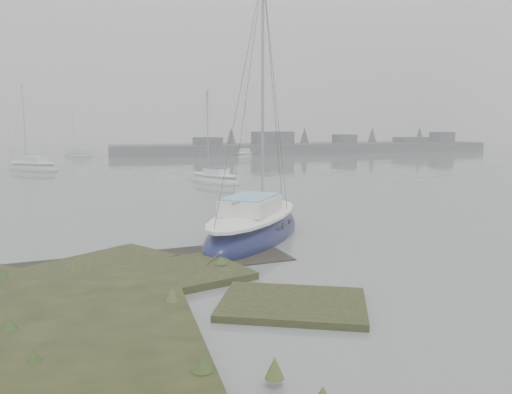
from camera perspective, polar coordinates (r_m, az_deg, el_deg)
The scene contains 7 objects.
ground at distance 41.84m, azimuth -11.12°, elevation 2.10°, with size 160.00×160.00×0.00m, color slate.
far_shoreline at distance 79.49m, azimuth 6.42°, elevation 5.71°, with size 60.00×8.00×4.15m.
sailboat_main at distance 19.56m, azimuth -0.25°, elevation -3.74°, with size 6.70×7.84×11.05m.
sailboat_white at distance 38.04m, azimuth -4.78°, elevation 1.98°, with size 4.14×5.58×7.61m.
sailboat_far_a at distance 52.69m, azimuth -24.13°, elevation 3.09°, with size 6.05×5.69×8.84m.
sailboat_far_b at distance 66.48m, azimuth -1.29°, elevation 4.73°, with size 4.07×5.69×7.72m.
sailboat_far_c at distance 72.96m, azimuth -19.63°, elevation 4.54°, with size 4.80×4.04×6.73m.
Camera 1 is at (-3.61, -11.45, 4.44)m, focal length 35.00 mm.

